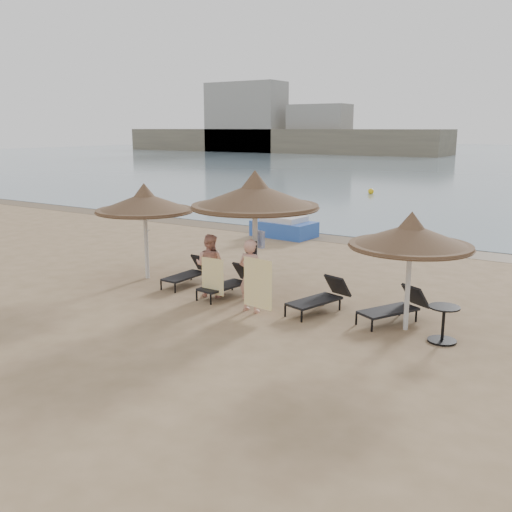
{
  "coord_description": "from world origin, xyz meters",
  "views": [
    {
      "loc": [
        7.57,
        -10.44,
        4.17
      ],
      "look_at": [
        0.11,
        1.2,
        1.06
      ],
      "focal_mm": 40.0,
      "sensor_mm": 36.0,
      "label": 1
    }
  ],
  "objects_px": {
    "lounger_near_right": "(321,297)",
    "person_left": "(210,260)",
    "pedal_boat": "(283,226)",
    "palapa_left": "(145,203)",
    "side_table": "(443,325)",
    "lounger_near_left": "(230,282)",
    "lounger_far_right": "(396,306)",
    "palapa_center": "(255,196)",
    "palapa_right": "(411,236)",
    "person_right": "(251,270)",
    "lounger_far_left": "(190,272)"
  },
  "relations": [
    {
      "from": "lounger_near_right",
      "to": "person_left",
      "type": "relative_size",
      "value": 0.97
    },
    {
      "from": "person_left",
      "to": "pedal_boat",
      "type": "bearing_deg",
      "value": -84.14
    },
    {
      "from": "palapa_left",
      "to": "pedal_boat",
      "type": "bearing_deg",
      "value": 89.72
    },
    {
      "from": "lounger_near_right",
      "to": "side_table",
      "type": "distance_m",
      "value": 2.95
    },
    {
      "from": "lounger_near_left",
      "to": "lounger_near_right",
      "type": "bearing_deg",
      "value": 11.11
    },
    {
      "from": "lounger_far_right",
      "to": "side_table",
      "type": "bearing_deg",
      "value": -3.04
    },
    {
      "from": "palapa_center",
      "to": "lounger_far_right",
      "type": "bearing_deg",
      "value": -0.45
    },
    {
      "from": "palapa_left",
      "to": "palapa_right",
      "type": "distance_m",
      "value": 7.56
    },
    {
      "from": "palapa_left",
      "to": "lounger_far_right",
      "type": "bearing_deg",
      "value": 1.65
    },
    {
      "from": "side_table",
      "to": "pedal_boat",
      "type": "relative_size",
      "value": 0.29
    },
    {
      "from": "person_right",
      "to": "pedal_boat",
      "type": "distance_m",
      "value": 9.54
    },
    {
      "from": "person_right",
      "to": "lounger_far_right",
      "type": "bearing_deg",
      "value": -158.28
    },
    {
      "from": "person_left",
      "to": "person_right",
      "type": "relative_size",
      "value": 0.93
    },
    {
      "from": "lounger_near_right",
      "to": "lounger_far_right",
      "type": "xyz_separation_m",
      "value": [
        1.72,
        0.23,
        -0.0
      ]
    },
    {
      "from": "lounger_near_left",
      "to": "person_left",
      "type": "xyz_separation_m",
      "value": [
        -0.37,
        -0.34,
        0.59
      ]
    },
    {
      "from": "person_left",
      "to": "lounger_near_left",
      "type": "bearing_deg",
      "value": -148.87
    },
    {
      "from": "palapa_center",
      "to": "lounger_far_right",
      "type": "xyz_separation_m",
      "value": [
        3.72,
        -0.03,
        -2.19
      ]
    },
    {
      "from": "lounger_far_right",
      "to": "side_table",
      "type": "height_order",
      "value": "lounger_far_right"
    },
    {
      "from": "lounger_far_left",
      "to": "side_table",
      "type": "xyz_separation_m",
      "value": [
        6.98,
        -0.65,
        0.02
      ]
    },
    {
      "from": "person_left",
      "to": "person_right",
      "type": "height_order",
      "value": "person_right"
    },
    {
      "from": "palapa_right",
      "to": "lounger_far_left",
      "type": "height_order",
      "value": "palapa_right"
    },
    {
      "from": "palapa_left",
      "to": "person_left",
      "type": "bearing_deg",
      "value": -9.79
    },
    {
      "from": "lounger_near_left",
      "to": "palapa_right",
      "type": "bearing_deg",
      "value": 8.24
    },
    {
      "from": "palapa_center",
      "to": "person_right",
      "type": "relative_size",
      "value": 1.6
    },
    {
      "from": "person_left",
      "to": "person_right",
      "type": "xyz_separation_m",
      "value": [
        1.57,
        -0.51,
        0.07
      ]
    },
    {
      "from": "palapa_center",
      "to": "lounger_near_left",
      "type": "xyz_separation_m",
      "value": [
        -0.55,
        -0.34,
        -2.19
      ]
    },
    {
      "from": "side_table",
      "to": "lounger_far_left",
      "type": "bearing_deg",
      "value": 174.71
    },
    {
      "from": "palapa_left",
      "to": "person_right",
      "type": "distance_m",
      "value": 4.39
    },
    {
      "from": "lounger_near_left",
      "to": "person_left",
      "type": "distance_m",
      "value": 0.77
    },
    {
      "from": "side_table",
      "to": "person_left",
      "type": "distance_m",
      "value": 5.87
    },
    {
      "from": "person_right",
      "to": "person_left",
      "type": "bearing_deg",
      "value": -16.85
    },
    {
      "from": "lounger_near_right",
      "to": "palapa_right",
      "type": "bearing_deg",
      "value": 11.06
    },
    {
      "from": "lounger_near_left",
      "to": "lounger_far_right",
      "type": "relative_size",
      "value": 1.0
    },
    {
      "from": "palapa_right",
      "to": "side_table",
      "type": "xyz_separation_m",
      "value": [
        0.85,
        -0.31,
        -1.66
      ]
    },
    {
      "from": "palapa_center",
      "to": "palapa_right",
      "type": "height_order",
      "value": "palapa_center"
    },
    {
      "from": "lounger_far_left",
      "to": "palapa_left",
      "type": "bearing_deg",
      "value": -172.83
    },
    {
      "from": "palapa_center",
      "to": "lounger_far_left",
      "type": "xyz_separation_m",
      "value": [
        -2.07,
        -0.09,
        -2.2
      ]
    },
    {
      "from": "lounger_near_left",
      "to": "side_table",
      "type": "bearing_deg",
      "value": 5.18
    },
    {
      "from": "palapa_center",
      "to": "pedal_boat",
      "type": "distance_m",
      "value": 8.45
    },
    {
      "from": "person_right",
      "to": "lounger_near_left",
      "type": "bearing_deg",
      "value": -34.04
    },
    {
      "from": "palapa_right",
      "to": "lounger_far_right",
      "type": "height_order",
      "value": "palapa_right"
    },
    {
      "from": "palapa_center",
      "to": "lounger_far_right",
      "type": "relative_size",
      "value": 1.83
    },
    {
      "from": "palapa_center",
      "to": "palapa_right",
      "type": "xyz_separation_m",
      "value": [
        4.07,
        -0.42,
        -0.52
      ]
    },
    {
      "from": "lounger_near_left",
      "to": "lounger_near_right",
      "type": "distance_m",
      "value": 2.56
    },
    {
      "from": "palapa_right",
      "to": "side_table",
      "type": "bearing_deg",
      "value": -19.92
    },
    {
      "from": "palapa_left",
      "to": "side_table",
      "type": "height_order",
      "value": "palapa_left"
    },
    {
      "from": "palapa_center",
      "to": "person_right",
      "type": "height_order",
      "value": "palapa_center"
    },
    {
      "from": "side_table",
      "to": "palapa_center",
      "type": "bearing_deg",
      "value": 171.53
    },
    {
      "from": "side_table",
      "to": "person_left",
      "type": "relative_size",
      "value": 0.4
    },
    {
      "from": "lounger_near_right",
      "to": "lounger_far_left",
      "type": "bearing_deg",
      "value": -166.82
    }
  ]
}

